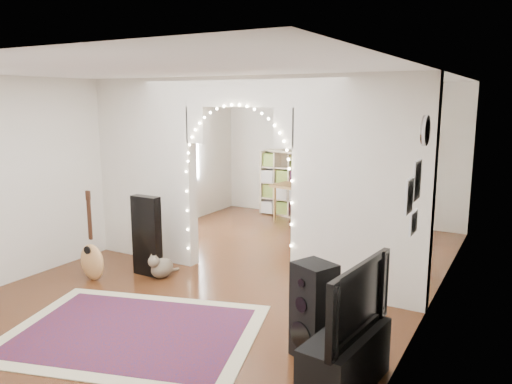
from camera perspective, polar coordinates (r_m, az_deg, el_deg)
The scene contains 23 objects.
floor at distance 7.06m, azimuth -1.68°, elevation -9.31°, with size 7.50×7.50×0.00m, color black.
ceiling at distance 6.65m, azimuth -1.81°, elevation 13.14°, with size 5.00×7.50×0.02m, color white.
wall_back at distance 10.10m, azimuth 9.30°, elevation 4.46°, with size 5.00×0.02×2.70m, color silver.
wall_left at distance 8.28m, azimuth -16.77°, elevation 2.83°, with size 0.02×7.50×2.70m, color silver.
wall_right at distance 5.86m, azimuth 19.71°, elevation -0.40°, with size 0.02×7.50×2.70m, color silver.
divider_wall at distance 6.71m, azimuth -1.75°, elevation 2.20°, with size 5.00×0.20×2.70m.
fairy_lights at distance 6.59m, azimuth -2.34°, elevation 3.13°, with size 1.64×0.04×1.60m, color #FFEABF, non-canonical shape.
window at distance 9.57m, azimuth -8.93°, elevation 5.05°, with size 0.04×1.20×1.40m, color white.
wall_clock at distance 5.19m, azimuth 18.87°, elevation 6.66°, with size 0.31×0.31×0.03m, color white.
picture_frames at distance 4.87m, azimuth 17.58°, elevation -0.61°, with size 0.02×0.50×0.70m, color white, non-canonical shape.
ceiling_fan at distance 8.42m, azimuth 5.35°, elevation 10.52°, with size 1.10×1.10×0.30m, color #B78A3D, non-canonical shape.
area_rug at distance 5.57m, azimuth -13.87°, elevation -15.24°, with size 2.56×1.91×0.02m, color maroon.
guitar_case at distance 7.03m, azimuth -12.37°, elevation -4.92°, with size 0.42×0.14×1.11m, color black.
acoustic_guitar at distance 7.05m, azimuth -18.31°, elevation -6.05°, with size 0.42×0.16×1.04m.
tabby_cat at distance 6.98m, azimuth -10.78°, elevation -8.41°, with size 0.26×0.57×0.37m.
floor_speaker at distance 4.81m, azimuth 6.60°, elevation -13.36°, with size 0.45×0.43×0.92m.
media_console at distance 4.46m, azimuth 10.16°, elevation -18.48°, with size 0.40×1.00×0.50m, color black.
tv at distance 4.22m, azimuth 10.41°, elevation -11.81°, with size 1.07×0.14×0.62m, color black.
bookcase at distance 10.30m, azimuth 4.05°, elevation 0.93°, with size 1.32×0.33×1.36m, color tan.
dining_table at distance 9.75m, azimuth 5.75°, elevation 0.36°, with size 1.31×0.97×0.76m.
flower_vase at distance 9.72m, azimuth 5.77°, elevation 1.34°, with size 0.18×0.18×0.19m, color white.
dining_chair_left at distance 9.58m, azimuth 5.86°, elevation -2.37°, with size 0.56×0.58×0.53m, color brown.
dining_chair_right at distance 9.21m, azimuth 12.63°, elevation -3.31°, with size 0.50×0.51×0.47m, color brown.
Camera 1 is at (3.42, -5.69, 2.41)m, focal length 35.00 mm.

